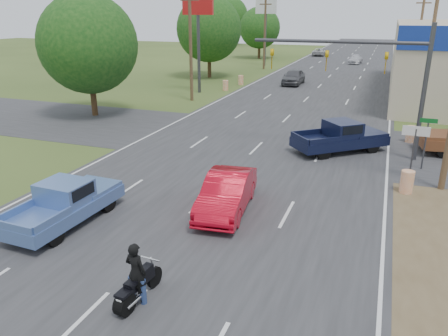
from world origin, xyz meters
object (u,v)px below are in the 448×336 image
at_px(navy_pickup, 342,136).
at_px(distant_car_silver, 355,60).
at_px(rider, 136,275).
at_px(distant_car_grey, 294,77).
at_px(blue_pickup, 67,202).
at_px(distant_car_white, 319,52).
at_px(red_convertible, 227,193).
at_px(motorcycle, 136,289).

height_order(navy_pickup, distant_car_silver, navy_pickup).
xyz_separation_m(rider, navy_pickup, (3.67, 15.93, 0.03)).
height_order(distant_car_grey, distant_car_silver, distant_car_grey).
bearing_deg(navy_pickup, blue_pickup, -75.17).
relative_size(navy_pickup, distant_car_silver, 1.27).
bearing_deg(distant_car_grey, distant_car_white, 94.59).
xyz_separation_m(rider, blue_pickup, (-4.99, 3.33, -0.04)).
bearing_deg(blue_pickup, distant_car_silver, 86.74).
distance_m(rider, navy_pickup, 16.35).
xyz_separation_m(red_convertible, distant_car_silver, (0.50, 55.92, -0.15)).
distance_m(rider, blue_pickup, 6.00).
bearing_deg(navy_pickup, distant_car_white, 149.33).
bearing_deg(distant_car_silver, distant_car_grey, -96.12).
bearing_deg(navy_pickup, distant_car_grey, 157.53).
relative_size(motorcycle, rider, 1.17).
distance_m(rider, distant_car_silver, 62.23).
xyz_separation_m(motorcycle, distant_car_white, (-6.39, 73.10, 0.20)).
xyz_separation_m(navy_pickup, distant_car_white, (-10.06, 57.13, -0.24)).
height_order(motorcycle, rider, rider).
distance_m(distant_car_grey, distant_car_silver, 23.82).
bearing_deg(distant_car_grey, motorcycle, -83.97).
bearing_deg(distant_car_silver, motorcycle, -85.60).
relative_size(navy_pickup, distant_car_white, 1.14).
bearing_deg(motorcycle, rider, 90.00).
distance_m(navy_pickup, distant_car_grey, 24.13).
height_order(rider, distant_car_white, rider).
relative_size(distant_car_grey, distant_car_white, 1.02).
height_order(red_convertible, distant_car_grey, distant_car_grey).
height_order(motorcycle, distant_car_silver, distant_car_silver).
bearing_deg(navy_pickup, rider, -53.64).
bearing_deg(red_convertible, navy_pickup, 64.09).
height_order(blue_pickup, distant_car_silver, blue_pickup).
bearing_deg(navy_pickup, red_convertible, -60.06).
distance_m(blue_pickup, navy_pickup, 15.29).
relative_size(motorcycle, distant_car_grey, 0.42).
bearing_deg(distant_car_silver, red_convertible, -85.39).
height_order(blue_pickup, distant_car_white, blue_pickup).
height_order(distant_car_silver, distant_car_white, distant_car_white).
bearing_deg(distant_car_white, distant_car_silver, 119.62).
bearing_deg(distant_car_white, rider, 91.09).
height_order(rider, blue_pickup, rider).
relative_size(rider, blue_pickup, 0.34).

